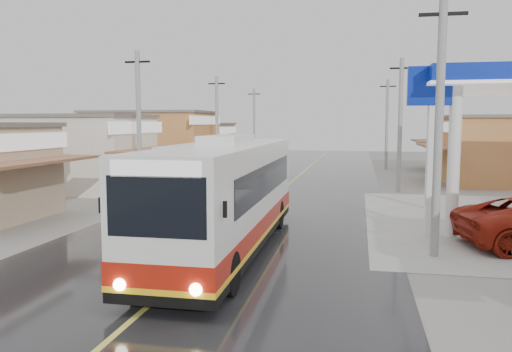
{
  "coord_description": "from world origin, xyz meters",
  "views": [
    {
      "loc": [
        4.64,
        -16.08,
        4.17
      ],
      "look_at": [
        0.75,
        2.64,
        2.14
      ],
      "focal_mm": 35.0,
      "sensor_mm": 36.0,
      "label": 1
    }
  ],
  "objects_px": {
    "second_bus": "(198,166)",
    "tricycle_near": "(148,178)",
    "cyclist": "(196,184)",
    "coach_bus": "(228,196)"
  },
  "relations": [
    {
      "from": "second_bus",
      "to": "coach_bus",
      "type": "bearing_deg",
      "value": -67.79
    },
    {
      "from": "tricycle_near",
      "to": "second_bus",
      "type": "bearing_deg",
      "value": 54.3
    },
    {
      "from": "cyclist",
      "to": "tricycle_near",
      "type": "xyz_separation_m",
      "value": [
        -2.84,
        -0.25,
        0.36
      ]
    },
    {
      "from": "coach_bus",
      "to": "cyclist",
      "type": "relative_size",
      "value": 5.97
    },
    {
      "from": "cyclist",
      "to": "tricycle_near",
      "type": "distance_m",
      "value": 2.87
    },
    {
      "from": "coach_bus",
      "to": "second_bus",
      "type": "bearing_deg",
      "value": 111.32
    },
    {
      "from": "cyclist",
      "to": "tricycle_near",
      "type": "bearing_deg",
      "value": 174.08
    },
    {
      "from": "second_bus",
      "to": "tricycle_near",
      "type": "bearing_deg",
      "value": -136.16
    },
    {
      "from": "cyclist",
      "to": "tricycle_near",
      "type": "height_order",
      "value": "cyclist"
    },
    {
      "from": "cyclist",
      "to": "second_bus",
      "type": "bearing_deg",
      "value": 93.68
    }
  ]
}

